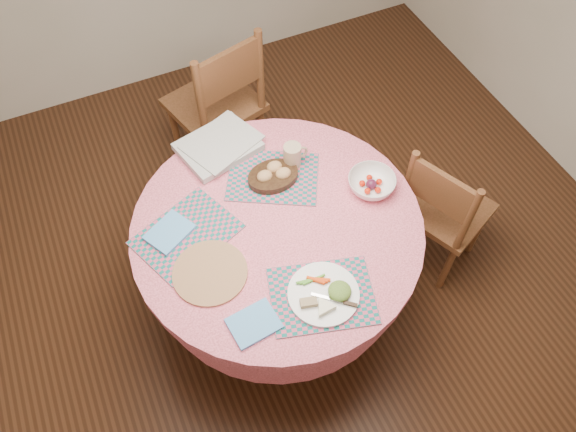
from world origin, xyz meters
name	(u,v)px	position (x,y,z in m)	size (l,w,h in m)	color
ground	(279,303)	(0.00, 0.00, 0.00)	(4.00, 4.00, 0.00)	#331C0F
room_envelope	(272,31)	(0.00, 0.00, 1.71)	(4.01, 4.01, 2.71)	silver
dining_table	(278,248)	(0.00, 0.00, 0.56)	(1.24, 1.24, 0.75)	pink
chair_right	(442,210)	(0.86, -0.07, 0.45)	(0.51, 0.51, 0.85)	brown
chair_back	(219,104)	(0.10, 1.02, 0.52)	(0.56, 0.54, 0.99)	brown
placemat_front	(322,296)	(0.02, -0.38, 0.75)	(0.40, 0.30, 0.01)	#126864
placemat_left	(187,234)	(-0.36, 0.11, 0.75)	(0.40, 0.30, 0.01)	#126864
placemat_back	(273,177)	(0.09, 0.24, 0.75)	(0.40, 0.30, 0.01)	#126864
wicker_trivet	(210,273)	(-0.34, -0.10, 0.76)	(0.30, 0.30, 0.01)	brown
napkin_near	(254,324)	(-0.26, -0.38, 0.76)	(0.18, 0.14, 0.01)	#59A2E7
napkin_far	(169,232)	(-0.43, 0.14, 0.76)	(0.18, 0.14, 0.01)	#59A2E7
dinner_plate	(326,293)	(0.03, -0.38, 0.77)	(0.28, 0.28, 0.05)	white
bread_bowl	(273,175)	(0.08, 0.23, 0.78)	(0.23, 0.23, 0.08)	black
latte_mug	(293,155)	(0.20, 0.27, 0.81)	(0.12, 0.08, 0.11)	tan
fruit_bowl	(371,183)	(0.45, 0.00, 0.78)	(0.22, 0.22, 0.07)	white
newspaper_stack	(219,146)	(-0.07, 0.49, 0.78)	(0.41, 0.35, 0.04)	silver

